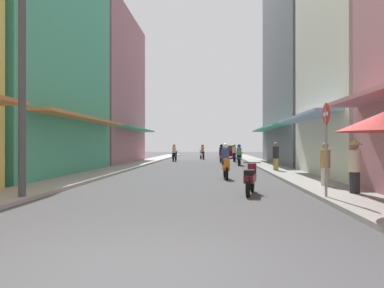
{
  "coord_description": "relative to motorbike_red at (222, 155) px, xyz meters",
  "views": [
    {
      "loc": [
        1.02,
        -4.47,
        1.52
      ],
      "look_at": [
        -0.46,
        21.35,
        1.58
      ],
      "focal_mm": 35.16,
      "sensor_mm": 36.0,
      "label": 1
    }
  ],
  "objects": [
    {
      "name": "pedestrian_crossing",
      "position": [
        3.18,
        -18.18,
        0.09
      ],
      "size": [
        0.34,
        0.34,
        1.59
      ],
      "color": "beige",
      "rests_on": "ground"
    },
    {
      "name": "motorbike_red",
      "position": [
        0.0,
        0.0,
        0.0
      ],
      "size": [
        0.55,
        1.81,
        1.58
      ],
      "color": "black",
      "rests_on": "ground"
    },
    {
      "name": "pedestrian_midway",
      "position": [
        2.75,
        -10.55,
        0.13
      ],
      "size": [
        0.34,
        0.34,
        1.67
      ],
      "color": "#BF8C3F",
      "rests_on": "ground"
    },
    {
      "name": "motorbike_maroon",
      "position": [
        0.47,
        -19.78,
        -0.2
      ],
      "size": [
        0.62,
        1.79,
        0.96
      ],
      "color": "black",
      "rests_on": "ground"
    },
    {
      "name": "parked_car",
      "position": [
        0.95,
        11.75,
        0.04
      ],
      "size": [
        2.04,
        4.21,
        1.45
      ],
      "color": "#8C0000",
      "rests_on": "ground"
    },
    {
      "name": "motorbike_orange",
      "position": [
        -0.13,
        -14.51,
        0.0
      ],
      "size": [
        0.55,
        1.81,
        1.58
      ],
      "color": "black",
      "rests_on": "ground"
    },
    {
      "name": "street_sign_no_entry",
      "position": [
        2.37,
        -21.07,
        1.01
      ],
      "size": [
        0.07,
        0.6,
        2.65
      ],
      "color": "gray",
      "rests_on": "ground"
    },
    {
      "name": "pedestrian_foreground",
      "position": [
        3.41,
        -20.28,
        0.24
      ],
      "size": [
        0.44,
        0.44,
        1.68
      ],
      "color": "#262628",
      "rests_on": "ground"
    },
    {
      "name": "motorbike_blue",
      "position": [
        1.21,
        2.48,
        0.0
      ],
      "size": [
        0.56,
        1.8,
        1.58
      ],
      "color": "black",
      "rests_on": "ground"
    },
    {
      "name": "building_left_mid",
      "position": [
        -10.42,
        -13.16,
        6.33
      ],
      "size": [
        7.05,
        11.75,
        14.09
      ],
      "color": "#4CB28C",
      "rests_on": "ground"
    },
    {
      "name": "sidewalk_right",
      "position": [
        3.14,
        -5.61,
        -0.64
      ],
      "size": [
        1.84,
        58.63,
        0.12
      ],
      "primitive_type": "cube",
      "color": "gray",
      "rests_on": "ground"
    },
    {
      "name": "motorbike_black",
      "position": [
        -4.31,
        3.46,
        0.0
      ],
      "size": [
        0.55,
        1.81,
        1.58
      ],
      "color": "black",
      "rests_on": "ground"
    },
    {
      "name": "motorbike_silver",
      "position": [
        -1.87,
        8.15,
        0.0
      ],
      "size": [
        0.67,
        1.77,
        1.58
      ],
      "color": "black",
      "rests_on": "ground"
    },
    {
      "name": "building_left_far",
      "position": [
        -10.42,
        -0.78,
        5.46
      ],
      "size": [
        7.05,
        12.19,
        12.34
      ],
      "color": "#B7727F",
      "rests_on": "ground"
    },
    {
      "name": "building_right_far",
      "position": [
        7.05,
        -1.81,
        7.31
      ],
      "size": [
        7.05,
        13.82,
        16.04
      ],
      "color": "slate",
      "rests_on": "ground"
    },
    {
      "name": "motorbike_green",
      "position": [
        1.22,
        -3.68,
        0.0
      ],
      "size": [
        0.56,
        1.8,
        1.58
      ],
      "color": "black",
      "rests_on": "ground"
    },
    {
      "name": "utility_pole",
      "position": [
        -5.84,
        -21.52,
        2.78
      ],
      "size": [
        0.2,
        1.2,
        6.82
      ],
      "color": "#4C4C4F",
      "rests_on": "ground"
    },
    {
      "name": "sidewalk_left",
      "position": [
        -6.51,
        -5.61,
        -0.64
      ],
      "size": [
        1.84,
        58.63,
        0.12
      ],
      "primitive_type": "cube",
      "color": "#ADA89E",
      "rests_on": "ground"
    },
    {
      "name": "ground_plane",
      "position": [
        -1.69,
        -5.61,
        -0.7
      ],
      "size": [
        111.39,
        111.39,
        0.0
      ],
      "primitive_type": "plane",
      "color": "#424244"
    }
  ]
}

